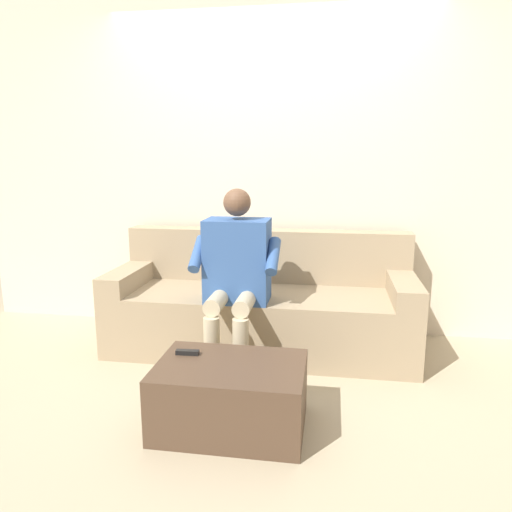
{
  "coord_description": "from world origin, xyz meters",
  "views": [
    {
      "loc": [
        -0.49,
        3.22,
        1.39
      ],
      "look_at": [
        0.0,
        0.13,
        0.75
      ],
      "focal_mm": 33.55,
      "sensor_mm": 36.0,
      "label": 1
    }
  ],
  "objects": [
    {
      "name": "ground_plane",
      "position": [
        0.0,
        0.6,
        0.0
      ],
      "size": [
        8.0,
        8.0,
        0.0
      ],
      "primitive_type": "plane",
      "color": "tan"
    },
    {
      "name": "back_wall",
      "position": [
        0.0,
        -0.6,
        1.37
      ],
      "size": [
        4.93,
        0.06,
        2.74
      ],
      "primitive_type": "cube",
      "color": "beige",
      "rests_on": "ground"
    },
    {
      "name": "remote_black",
      "position": [
        0.25,
        0.89,
        0.36
      ],
      "size": [
        0.13,
        0.04,
        0.02
      ],
      "primitive_type": "cube",
      "rotation": [
        0.0,
        0.0,
        0.05
      ],
      "color": "black",
      "rests_on": "coffee_table"
    },
    {
      "name": "couch",
      "position": [
        0.0,
        -0.14,
        0.3
      ],
      "size": [
        2.19,
        0.81,
        0.85
      ],
      "color": "#9E896B",
      "rests_on": "ground"
    },
    {
      "name": "coffee_table",
      "position": [
        0.0,
        0.98,
        0.17
      ],
      "size": [
        0.77,
        0.53,
        0.35
      ],
      "color": "#4C3828",
      "rests_on": "ground"
    },
    {
      "name": "person_solo_seated",
      "position": [
        0.12,
        0.22,
        0.68
      ],
      "size": [
        0.57,
        0.57,
        1.2
      ],
      "color": "#335693",
      "rests_on": "ground"
    }
  ]
}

